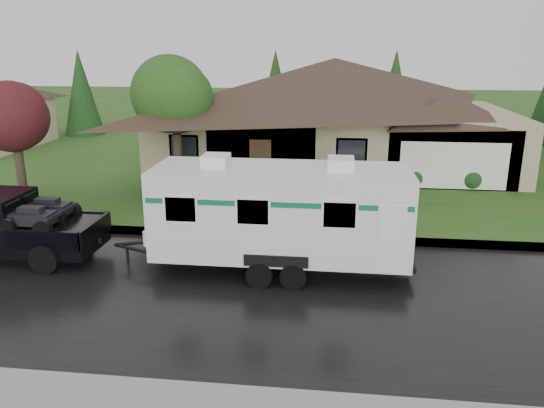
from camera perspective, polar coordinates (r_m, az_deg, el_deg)
The scene contains 9 objects.
ground at distance 16.17m, azimuth -1.30°, elevation -6.43°, with size 140.00×140.00×0.00m, color #26551A.
road at distance 14.37m, azimuth -2.42°, elevation -9.51°, with size 140.00×8.00×0.01m, color black.
curb at distance 18.22m, azimuth -0.31°, elevation -3.46°, with size 140.00×0.50×0.15m, color gray.
lawn at distance 30.45m, azimuth 2.65°, elevation 4.74°, with size 140.00×26.00×0.15m, color #26551A.
house_main at distance 28.70m, azimuth 7.22°, elevation 11.01°, with size 19.44×10.80×6.90m.
tree_left_green at distance 23.39m, azimuth -10.38°, elevation 10.99°, with size 3.48×3.48×5.76m.
tree_red at distance 23.83m, azimuth -26.06°, elevation 8.35°, with size 3.00×3.00×4.97m.
shrub_row at distance 24.69m, azimuth 6.33°, elevation 3.21°, with size 13.60×1.00×1.00m.
travel_trailer at distance 15.10m, azimuth 0.96°, elevation -0.81°, with size 7.60×2.67×3.41m.
Camera 1 is at (2.11, -14.73, 6.33)m, focal length 35.00 mm.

